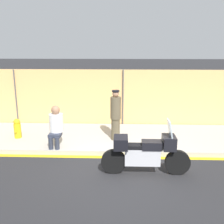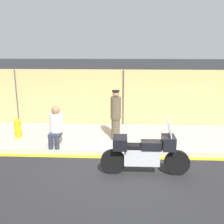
% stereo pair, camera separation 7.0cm
% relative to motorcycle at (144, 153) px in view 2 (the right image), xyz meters
% --- Properties ---
extents(ground_plane, '(120.00, 120.00, 0.00)m').
position_rel_motorcycle_xyz_m(ground_plane, '(-0.57, 0.21, -0.59)').
color(ground_plane, '#262628').
extents(sidewalk, '(32.31, 2.90, 0.15)m').
position_rel_motorcycle_xyz_m(sidewalk, '(-0.57, 2.53, -0.52)').
color(sidewalk, '#ADA89E').
rests_on(sidewalk, ground_plane).
extents(curb_paint_stripe, '(32.31, 0.18, 0.01)m').
position_rel_motorcycle_xyz_m(curb_paint_stripe, '(-0.57, 1.00, -0.59)').
color(curb_paint_stripe, gold).
rests_on(curb_paint_stripe, ground_plane).
extents(storefront_fence, '(30.69, 0.17, 2.35)m').
position_rel_motorcycle_xyz_m(storefront_fence, '(-0.57, 4.07, 0.59)').
color(storefront_fence, '#E5B26B').
rests_on(storefront_fence, ground_plane).
extents(motorcycle, '(2.31, 0.50, 1.47)m').
position_rel_motorcycle_xyz_m(motorcycle, '(0.00, 0.00, 0.00)').
color(motorcycle, black).
rests_on(motorcycle, ground_plane).
extents(officer_standing, '(0.35, 0.35, 1.70)m').
position_rel_motorcycle_xyz_m(officer_standing, '(-0.81, 2.15, 0.43)').
color(officer_standing, brown).
rests_on(officer_standing, sidewalk).
extents(person_seated_on_curb, '(0.44, 0.69, 1.29)m').
position_rel_motorcycle_xyz_m(person_seated_on_curb, '(-2.69, 1.55, 0.26)').
color(person_seated_on_curb, '#2D3342').
rests_on(person_seated_on_curb, sidewalk).
extents(fire_hydrant, '(0.24, 0.30, 0.68)m').
position_rel_motorcycle_xyz_m(fire_hydrant, '(-4.22, 2.20, -0.11)').
color(fire_hydrant, gold).
rests_on(fire_hydrant, sidewalk).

